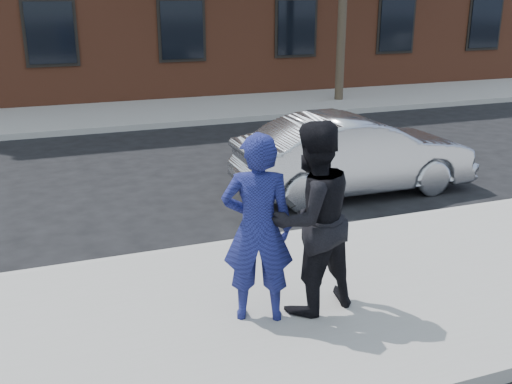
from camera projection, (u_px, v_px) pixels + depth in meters
name	position (u px, v px, depth m)	size (l,w,h in m)	color
ground	(439.00, 274.00, 7.29)	(100.00, 100.00, 0.00)	black
near_sidewalk	(453.00, 277.00, 7.04)	(50.00, 3.50, 0.15)	gray
near_curb	(373.00, 225.00, 8.64)	(50.00, 0.10, 0.15)	#999691
far_sidewalk	(196.00, 110.00, 17.25)	(50.00, 3.50, 0.15)	gray
far_curb	(214.00, 121.00, 15.66)	(50.00, 0.10, 0.15)	#999691
silver_sedan	(354.00, 154.00, 10.12)	(1.42, 4.07, 1.34)	#999BA3
man_hoodie	(258.00, 229.00, 5.75)	(0.81, 0.67, 1.90)	navy
man_peacoat	(311.00, 219.00, 5.91)	(1.09, 0.92, 1.97)	black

